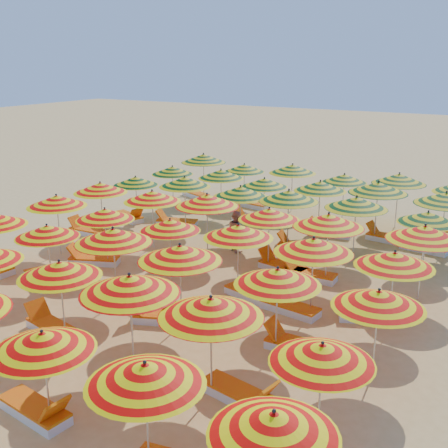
{
  "coord_description": "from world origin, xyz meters",
  "views": [
    {
      "loc": [
        8.95,
        -14.85,
        6.9
      ],
      "look_at": [
        0.0,
        0.5,
        1.6
      ],
      "focal_mm": 45.0,
      "sensor_mm": 36.0,
      "label": 1
    }
  ],
  "objects_px": {
    "umbrella_18": "(57,201)",
    "umbrella_39": "(320,186)",
    "umbrella_11": "(322,354)",
    "lounger_19": "(128,217)",
    "lounger_5": "(52,327)",
    "lounger_27": "(251,204)",
    "umbrella_15": "(180,253)",
    "umbrella_44": "(293,169)",
    "umbrella_32": "(241,192)",
    "lounger_23": "(329,232)",
    "umbrella_46": "(399,179)",
    "lounger_14": "(289,307)",
    "umbrella_14": "(113,236)",
    "lounger_17": "(282,267)",
    "lounger_11": "(298,346)",
    "lounger_6": "(240,394)",
    "lounger_16": "(88,231)",
    "lounger_12": "(93,260)",
    "umbrella_8": "(60,269)",
    "umbrella_22": "(314,246)",
    "umbrella_41": "(446,198)",
    "lounger_10": "(162,317)",
    "umbrella_16": "(278,277)",
    "umbrella_21": "(238,231)",
    "umbrella_40": "(378,188)",
    "umbrella_20": "(170,225)",
    "umbrella_43": "(244,168)",
    "umbrella_4": "(145,374)",
    "lounger_26": "(195,194)",
    "umbrella_42": "(204,158)",
    "umbrella_19": "(105,214)",
    "umbrella_36": "(172,170)",
    "lounger_9": "(134,302)",
    "umbrella_5": "(274,424)",
    "umbrella_10": "(211,308)",
    "umbrella_13": "(47,231)",
    "umbrella_35": "(428,217)",
    "umbrella_26": "(207,201)",
    "umbrella_24": "(100,188)",
    "lounger_2": "(36,410)",
    "umbrella_3": "(43,342)",
    "lounger_18": "(308,274)",
    "umbrella_45": "(344,178)",
    "lounger_28": "(441,231)",
    "umbrella_38": "(264,183)",
    "umbrella_23": "(395,260)",
    "umbrella_27": "(269,214)",
    "umbrella_30": "(136,181)"
  },
  "relations": [
    {
      "from": "umbrella_46",
      "to": "lounger_5",
      "type": "height_order",
      "value": "umbrella_46"
    },
    {
      "from": "umbrella_5",
      "to": "umbrella_19",
      "type": "height_order",
      "value": "umbrella_19"
    },
    {
      "from": "umbrella_18",
      "to": "lounger_6",
      "type": "xyz_separation_m",
      "value": [
        10.05,
        -4.74,
        -1.83
      ]
    },
    {
      "from": "umbrella_5",
      "to": "umbrella_16",
      "type": "distance_m",
      "value": 5.4
    },
    {
      "from": "umbrella_14",
      "to": "lounger_17",
      "type": "relative_size",
      "value": 1.53
    },
    {
      "from": "umbrella_16",
      "to": "umbrella_35",
      "type": "distance_m",
      "value": 7.72
    },
    {
      "from": "umbrella_18",
      "to": "umbrella_15",
      "type": "bearing_deg",
      "value": -19.72
    },
    {
      "from": "umbrella_36",
      "to": "umbrella_39",
      "type": "relative_size",
      "value": 0.9
    },
    {
      "from": "umbrella_27",
      "to": "lounger_27",
      "type": "xyz_separation_m",
      "value": [
        -4.28,
        6.97,
        -1.77
      ]
    },
    {
      "from": "lounger_16",
      "to": "lounger_17",
      "type": "bearing_deg",
      "value": -179.05
    },
    {
      "from": "umbrella_46",
      "to": "umbrella_19",
      "type": "bearing_deg",
      "value": -127.35
    },
    {
      "from": "umbrella_4",
      "to": "lounger_26",
      "type": "height_order",
      "value": "umbrella_4"
    },
    {
      "from": "lounger_6",
      "to": "lounger_23",
      "type": "xyz_separation_m",
      "value": [
        -2.33,
        11.73,
        0.0
      ]
    },
    {
      "from": "umbrella_15",
      "to": "umbrella_24",
      "type": "height_order",
      "value": "umbrella_15"
    },
    {
      "from": "umbrella_41",
      "to": "lounger_10",
      "type": "bearing_deg",
      "value": -119.86
    },
    {
      "from": "umbrella_10",
      "to": "umbrella_13",
      "type": "height_order",
      "value": "umbrella_10"
    },
    {
      "from": "umbrella_46",
      "to": "lounger_14",
      "type": "height_order",
      "value": "umbrella_46"
    },
    {
      "from": "lounger_5",
      "to": "lounger_27",
      "type": "height_order",
      "value": "same"
    },
    {
      "from": "umbrella_26",
      "to": "lounger_10",
      "type": "height_order",
      "value": "umbrella_26"
    },
    {
      "from": "umbrella_5",
      "to": "umbrella_43",
      "type": "relative_size",
      "value": 0.93
    },
    {
      "from": "umbrella_30",
      "to": "lounger_19",
      "type": "xyz_separation_m",
      "value": [
        -0.5,
        0.01,
        -1.66
      ]
    },
    {
      "from": "umbrella_15",
      "to": "lounger_11",
      "type": "distance_m",
      "value": 3.77
    },
    {
      "from": "umbrella_18",
      "to": "umbrella_39",
      "type": "xyz_separation_m",
      "value": [
        7.22,
        7.08,
        -0.02
      ]
    },
    {
      "from": "lounger_19",
      "to": "umbrella_3",
      "type": "bearing_deg",
      "value": -37.26
    },
    {
      "from": "lounger_5",
      "to": "lounger_27",
      "type": "bearing_deg",
      "value": -72.43
    },
    {
      "from": "umbrella_32",
      "to": "umbrella_43",
      "type": "bearing_deg",
      "value": 116.81
    },
    {
      "from": "lounger_14",
      "to": "umbrella_16",
      "type": "bearing_deg",
      "value": 113.58
    },
    {
      "from": "umbrella_16",
      "to": "lounger_26",
      "type": "height_order",
      "value": "umbrella_16"
    },
    {
      "from": "umbrella_11",
      "to": "lounger_9",
      "type": "xyz_separation_m",
      "value": [
        -6.69,
        2.86,
        -1.66
      ]
    },
    {
      "from": "umbrella_14",
      "to": "umbrella_21",
      "type": "height_order",
      "value": "umbrella_14"
    },
    {
      "from": "umbrella_21",
      "to": "umbrella_24",
      "type": "relative_size",
      "value": 1.06
    },
    {
      "from": "umbrella_23",
      "to": "lounger_10",
      "type": "bearing_deg",
      "value": -152.78
    },
    {
      "from": "umbrella_32",
      "to": "lounger_23",
      "type": "height_order",
      "value": "umbrella_32"
    },
    {
      "from": "umbrella_15",
      "to": "umbrella_44",
      "type": "distance_m",
      "value": 12.38
    },
    {
      "from": "lounger_6",
      "to": "lounger_12",
      "type": "distance_m",
      "value": 9.45
    },
    {
      "from": "lounger_5",
      "to": "umbrella_22",
      "type": "bearing_deg",
      "value": -129.28
    },
    {
      "from": "umbrella_18",
      "to": "umbrella_42",
      "type": "xyz_separation_m",
      "value": [
        0.1,
        9.65,
        0.09
      ]
    },
    {
      "from": "lounger_2",
      "to": "lounger_10",
      "type": "distance_m",
      "value": 4.68
    },
    {
      "from": "lounger_12",
      "to": "lounger_14",
      "type": "distance_m",
      "value": 7.44
    },
    {
      "from": "umbrella_39",
      "to": "lounger_9",
      "type": "xyz_separation_m",
      "value": [
        -2.0,
        -9.31,
        -1.81
      ]
    },
    {
      "from": "umbrella_11",
      "to": "lounger_19",
      "type": "relative_size",
      "value": 1.35
    },
    {
      "from": "umbrella_21",
      "to": "lounger_11",
      "type": "bearing_deg",
      "value": -38.54
    },
    {
      "from": "umbrella_24",
      "to": "umbrella_38",
      "type": "relative_size",
      "value": 0.98
    },
    {
      "from": "umbrella_8",
      "to": "umbrella_32",
      "type": "xyz_separation_m",
      "value": [
        -0.01,
        9.26,
        0.06
      ]
    },
    {
      "from": "umbrella_21",
      "to": "lounger_28",
      "type": "xyz_separation_m",
      "value": [
        4.32,
        9.19,
        -1.8
      ]
    },
    {
      "from": "umbrella_8",
      "to": "umbrella_3",
      "type": "bearing_deg",
      "value": -49.02
    },
    {
      "from": "lounger_18",
      "to": "umbrella_11",
      "type": "bearing_deg",
      "value": 111.44
    },
    {
      "from": "umbrella_40",
      "to": "umbrella_20",
      "type": "bearing_deg",
      "value": -122.2
    },
    {
      "from": "lounger_12",
      "to": "umbrella_45",
      "type": "bearing_deg",
      "value": -143.1
    },
    {
      "from": "umbrella_46",
      "to": "lounger_10",
      "type": "distance_m",
      "value": 12.72
    }
  ]
}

